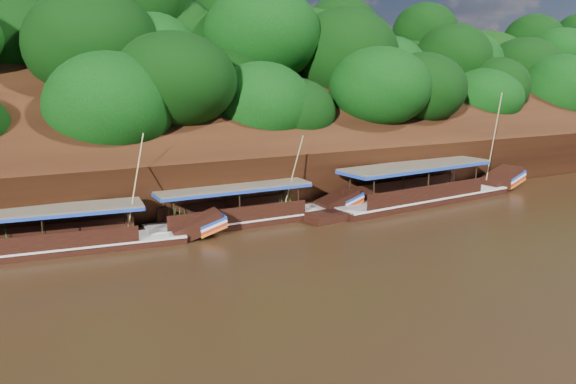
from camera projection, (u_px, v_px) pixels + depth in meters
name	position (u px, v px, depth m)	size (l,w,h in m)	color
ground	(348.00, 262.00, 25.39)	(160.00, 160.00, 0.00)	black
riverbank	(185.00, 157.00, 44.50)	(120.00, 30.06, 19.40)	black
boat_0	(433.00, 193.00, 37.15)	(16.64, 3.67, 7.63)	black
boat_1	(256.00, 214.00, 31.94)	(13.24, 2.58, 5.42)	black
boat_2	(77.00, 241.00, 26.94)	(13.92, 3.44, 5.89)	black
reeds	(208.00, 208.00, 31.76)	(49.17, 2.28, 1.94)	#1B5916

